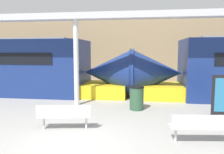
# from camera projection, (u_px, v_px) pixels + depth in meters

# --- Properties ---
(ground_plane) EXTENTS (60.00, 60.00, 0.00)m
(ground_plane) POSITION_uv_depth(u_px,v_px,m) (75.00, 147.00, 5.60)
(ground_plane) COLOR #9E9B96
(station_wall) EXTENTS (56.00, 0.20, 5.00)m
(station_wall) POSITION_uv_depth(u_px,v_px,m) (120.00, 51.00, 17.29)
(station_wall) COLOR #9E8460
(station_wall) RESTS_ON ground_plane
(bench_near) EXTENTS (1.72, 0.72, 0.81)m
(bench_near) POSITION_uv_depth(u_px,v_px,m) (64.00, 114.00, 6.80)
(bench_near) COLOR silver
(bench_near) RESTS_ON ground_plane
(bench_far) EXTENTS (1.74, 0.63, 0.81)m
(bench_far) POSITION_uv_depth(u_px,v_px,m) (203.00, 125.00, 5.77)
(bench_far) COLOR silver
(bench_far) RESTS_ON ground_plane
(trash_bin) EXTENTS (0.61, 0.61, 1.00)m
(trash_bin) POSITION_uv_depth(u_px,v_px,m) (137.00, 98.00, 9.20)
(trash_bin) COLOR #2D5138
(trash_bin) RESTS_ON ground_plane
(support_column_near) EXTENTS (0.23, 0.23, 3.85)m
(support_column_near) POSITION_uv_depth(u_px,v_px,m) (76.00, 63.00, 9.88)
(support_column_near) COLOR silver
(support_column_near) RESTS_ON ground_plane
(canopy_beam) EXTENTS (28.00, 0.60, 0.28)m
(canopy_beam) POSITION_uv_depth(u_px,v_px,m) (75.00, 17.00, 9.64)
(canopy_beam) COLOR #B7B7BC
(canopy_beam) RESTS_ON support_column_near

